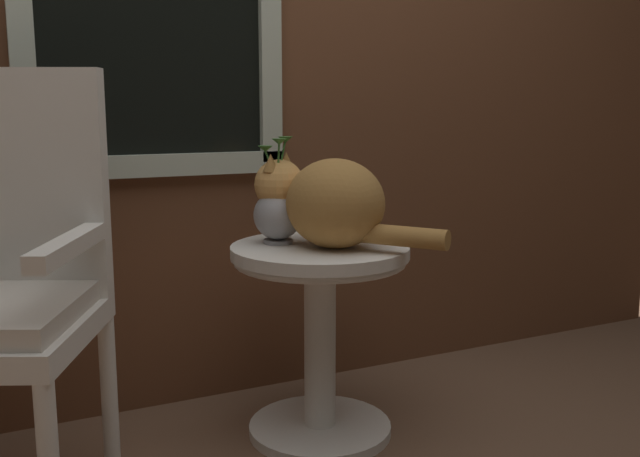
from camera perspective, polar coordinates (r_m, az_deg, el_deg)
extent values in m
cube|color=brown|center=(2.43, -7.47, 17.10)|extent=(4.00, 0.04, 2.60)
cube|color=beige|center=(2.31, -12.72, 4.94)|extent=(0.83, 0.03, 0.07)
cube|color=beige|center=(2.26, -22.88, 15.13)|extent=(0.07, 0.03, 0.85)
cube|color=beige|center=(2.43, -4.05, 15.41)|extent=(0.07, 0.03, 0.85)
cube|color=black|center=(2.33, -13.20, 15.43)|extent=(0.74, 0.01, 0.83)
cylinder|color=silver|center=(2.27, 0.00, -15.64)|extent=(0.43, 0.43, 0.03)
cylinder|color=silver|center=(2.16, 0.00, -9.04)|extent=(0.09, 0.09, 0.52)
cylinder|color=silver|center=(2.09, 0.00, -1.82)|extent=(0.53, 0.53, 0.03)
torus|color=silver|center=(2.09, 0.00, -2.56)|extent=(0.51, 0.51, 0.02)
cylinder|color=silver|center=(2.06, -16.50, -12.56)|extent=(0.04, 0.04, 0.43)
cube|color=silver|center=(2.00, -23.80, 3.21)|extent=(0.49, 0.27, 0.59)
cube|color=silver|center=(1.73, -19.29, -1.21)|extent=(0.24, 0.43, 0.04)
ellipsoid|color=#AD7A3D|center=(2.03, 1.22, 2.01)|extent=(0.38, 0.39, 0.26)
sphere|color=#E2A356|center=(2.11, -3.27, 3.54)|extent=(0.15, 0.15, 0.15)
cone|color=#AD7A3D|center=(2.14, -2.71, 5.43)|extent=(0.05, 0.05, 0.05)
cone|color=#AD7A3D|center=(2.07, -3.89, 5.27)|extent=(0.05, 0.05, 0.05)
cylinder|color=#AD7A3D|center=(1.96, 6.56, -0.63)|extent=(0.20, 0.25, 0.06)
cylinder|color=#99999E|center=(2.12, -3.36, -1.02)|extent=(0.09, 0.09, 0.01)
ellipsoid|color=#99999E|center=(2.11, -3.39, 1.07)|extent=(0.14, 0.14, 0.14)
cylinder|color=#99999E|center=(2.10, -3.41, 3.18)|extent=(0.08, 0.08, 0.05)
torus|color=#99999E|center=(2.09, -3.41, 3.81)|extent=(0.10, 0.10, 0.02)
cylinder|color=#387533|center=(2.08, -3.35, 5.36)|extent=(0.01, 0.03, 0.12)
cone|color=#387533|center=(2.06, -3.28, 6.93)|extent=(0.04, 0.04, 0.02)
cylinder|color=#387533|center=(2.10, -3.94, 5.09)|extent=(0.03, 0.04, 0.10)
cone|color=#387533|center=(2.11, -4.47, 6.36)|extent=(0.04, 0.04, 0.02)
cylinder|color=#387533|center=(2.10, -3.09, 5.46)|extent=(0.03, 0.01, 0.12)
cone|color=#387533|center=(2.10, -2.77, 7.11)|extent=(0.04, 0.04, 0.02)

